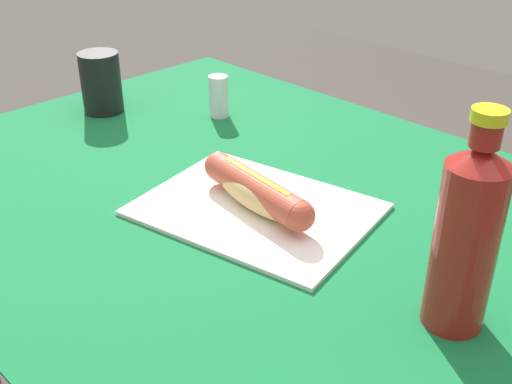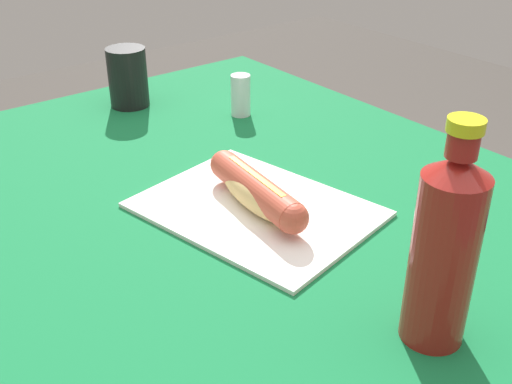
{
  "view_description": "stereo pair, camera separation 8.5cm",
  "coord_description": "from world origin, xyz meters",
  "px_view_note": "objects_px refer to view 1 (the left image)",
  "views": [
    {
      "loc": [
        0.56,
        -0.55,
        1.18
      ],
      "look_at": [
        0.03,
        -0.02,
        0.77
      ],
      "focal_mm": 44.39,
      "sensor_mm": 36.0,
      "label": 1
    },
    {
      "loc": [
        0.61,
        -0.48,
        1.18
      ],
      "look_at": [
        0.03,
        -0.02,
        0.77
      ],
      "focal_mm": 44.39,
      "sensor_mm": 36.0,
      "label": 2
    }
  ],
  "objects_px": {
    "soda_bottle": "(467,236)",
    "salt_shaker": "(219,96)",
    "hot_dog": "(256,191)",
    "drinking_cup": "(101,83)"
  },
  "relations": [
    {
      "from": "salt_shaker",
      "to": "hot_dog",
      "type": "bearing_deg",
      "value": -33.64
    },
    {
      "from": "hot_dog",
      "to": "drinking_cup",
      "type": "bearing_deg",
      "value": 172.87
    },
    {
      "from": "hot_dog",
      "to": "soda_bottle",
      "type": "xyz_separation_m",
      "value": [
        0.31,
        -0.01,
        0.07
      ]
    },
    {
      "from": "soda_bottle",
      "to": "salt_shaker",
      "type": "distance_m",
      "value": 0.64
    },
    {
      "from": "hot_dog",
      "to": "drinking_cup",
      "type": "height_order",
      "value": "drinking_cup"
    },
    {
      "from": "hot_dog",
      "to": "soda_bottle",
      "type": "height_order",
      "value": "soda_bottle"
    },
    {
      "from": "soda_bottle",
      "to": "salt_shaker",
      "type": "relative_size",
      "value": 3.13
    },
    {
      "from": "hot_dog",
      "to": "drinking_cup",
      "type": "xyz_separation_m",
      "value": [
        -0.47,
        0.06,
        0.02
      ]
    },
    {
      "from": "soda_bottle",
      "to": "salt_shaker",
      "type": "height_order",
      "value": "soda_bottle"
    },
    {
      "from": "soda_bottle",
      "to": "drinking_cup",
      "type": "bearing_deg",
      "value": 174.69
    }
  ]
}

